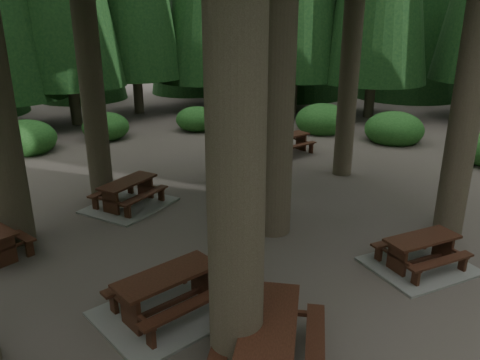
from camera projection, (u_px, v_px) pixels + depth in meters
ground at (252, 242)px, 10.76m from camera, size 80.00×80.00×0.00m
picnic_table_a at (420, 257)px, 9.64m from camera, size 2.34×2.08×0.68m
picnic_table_c at (129, 198)px, 12.72m from camera, size 2.68×2.47×0.74m
picnic_table_d at (289, 141)px, 17.61m from camera, size 1.64×1.33×0.71m
picnic_table_e at (269, 337)px, 6.73m from camera, size 2.53×2.51×0.86m
picnic_table_f at (168, 300)px, 8.12m from camera, size 2.43×2.05×0.78m
shrub_ring at (255, 209)px, 11.60m from camera, size 23.86×24.64×1.49m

